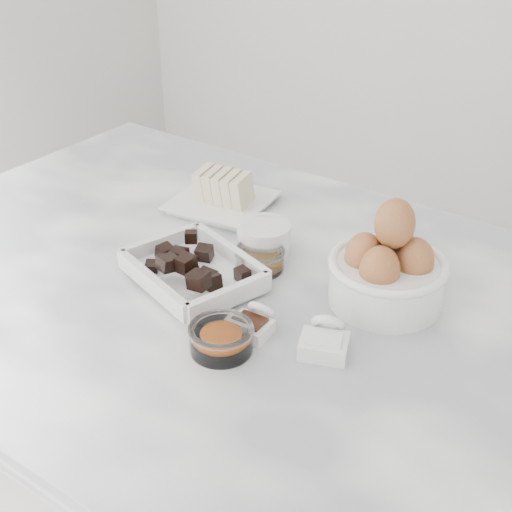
% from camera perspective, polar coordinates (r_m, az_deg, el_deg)
% --- Properties ---
extents(cabinet, '(1.10, 0.70, 0.90)m').
position_cam_1_polar(cabinet, '(1.36, -1.51, -19.80)').
color(cabinet, beige).
rests_on(cabinet, ground).
extents(marble_slab, '(1.20, 0.80, 0.04)m').
position_cam_1_polar(marble_slab, '(1.05, -1.85, -3.18)').
color(marble_slab, white).
rests_on(marble_slab, cabinet).
extents(chocolate_dish, '(0.23, 0.20, 0.05)m').
position_cam_1_polar(chocolate_dish, '(1.03, -5.06, -0.93)').
color(chocolate_dish, white).
rests_on(chocolate_dish, marble_slab).
extents(butter_plate, '(0.18, 0.18, 0.06)m').
position_cam_1_polar(butter_plate, '(1.24, -2.87, 5.01)').
color(butter_plate, white).
rests_on(butter_plate, marble_slab).
extents(sugar_ramekin, '(0.08, 0.08, 0.05)m').
position_cam_1_polar(sugar_ramekin, '(1.10, 0.64, 1.47)').
color(sugar_ramekin, white).
rests_on(sugar_ramekin, marble_slab).
extents(egg_bowl, '(0.16, 0.16, 0.16)m').
position_cam_1_polar(egg_bowl, '(0.99, 10.49, -1.06)').
color(egg_bowl, white).
rests_on(egg_bowl, marble_slab).
extents(honey_bowl, '(0.08, 0.08, 0.03)m').
position_cam_1_polar(honey_bowl, '(1.06, 0.27, -0.21)').
color(honey_bowl, white).
rests_on(honey_bowl, marble_slab).
extents(zest_bowl, '(0.08, 0.08, 0.04)m').
position_cam_1_polar(zest_bowl, '(0.90, -2.81, -6.51)').
color(zest_bowl, white).
rests_on(zest_bowl, marble_slab).
extents(vanilla_spoon, '(0.06, 0.07, 0.04)m').
position_cam_1_polar(vanilla_spoon, '(0.93, -0.24, -5.38)').
color(vanilla_spoon, white).
rests_on(vanilla_spoon, marble_slab).
extents(salt_spoon, '(0.08, 0.09, 0.05)m').
position_cam_1_polar(salt_spoon, '(0.91, 5.53, -6.70)').
color(salt_spoon, white).
rests_on(salt_spoon, marble_slab).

